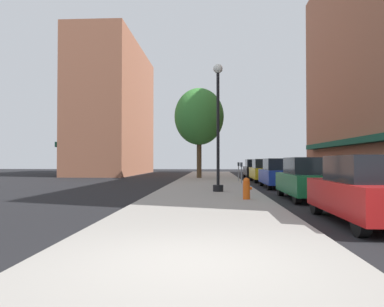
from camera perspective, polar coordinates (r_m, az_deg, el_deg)
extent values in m
plane|color=black|center=(23.56, 12.37, -4.83)|extent=(90.00, 90.00, 0.00)
cube|color=gray|center=(24.26, 2.59, -4.60)|extent=(4.80, 50.00, 0.12)
cube|color=#144C38|center=(29.54, 25.89, 2.03)|extent=(0.90, 34.00, 0.50)
cube|color=#9E6047|center=(44.07, -11.70, 6.40)|extent=(6.00, 18.00, 14.59)
cube|color=#144C38|center=(44.70, -15.87, 0.92)|extent=(0.90, 15.30, 0.50)
cylinder|color=black|center=(17.20, 4.03, -5.33)|extent=(0.48, 0.48, 0.30)
cylinder|color=black|center=(17.22, 4.01, 3.84)|extent=(0.14, 0.14, 5.20)
sphere|color=silver|center=(17.68, 4.00, 12.86)|extent=(0.44, 0.44, 0.44)
cylinder|color=#E05614|center=(13.82, 8.35, -5.68)|extent=(0.26, 0.26, 0.62)
sphere|color=#E05614|center=(13.79, 8.35, -4.19)|extent=(0.24, 0.24, 0.24)
cylinder|color=#E05614|center=(13.82, 8.93, -5.30)|extent=(0.12, 0.10, 0.10)
cylinder|color=slate|center=(23.44, 7.59, -3.28)|extent=(0.06, 0.06, 1.05)
cube|color=#33383D|center=(23.43, 7.58, -1.68)|extent=(0.14, 0.09, 0.26)
cylinder|color=slate|center=(26.00, 7.16, -3.07)|extent=(0.06, 0.06, 1.05)
cube|color=#33383D|center=(25.99, 7.15, -1.63)|extent=(0.14, 0.09, 0.26)
cylinder|color=#4C3823|center=(30.82, 1.10, -0.45)|extent=(0.40, 0.40, 3.56)
ellipsoid|color=#387F33|center=(31.04, 1.10, 5.69)|extent=(4.11, 4.11, 4.72)
cylinder|color=black|center=(11.27, 18.53, -7.22)|extent=(0.22, 0.64, 0.64)
cylinder|color=black|center=(11.78, 25.92, -6.90)|extent=(0.22, 0.64, 0.64)
cylinder|color=black|center=(8.25, 24.48, -9.44)|extent=(0.22, 0.64, 0.64)
cube|color=red|center=(9.98, 25.31, -6.12)|extent=(1.80, 4.30, 0.76)
cube|color=black|center=(9.80, 25.61, -2.11)|extent=(1.56, 2.20, 0.64)
cylinder|color=black|center=(16.74, 13.42, -5.24)|extent=(0.22, 0.64, 0.64)
cylinder|color=black|center=(17.09, 18.60, -5.13)|extent=(0.22, 0.64, 0.64)
cylinder|color=black|center=(13.62, 15.82, -6.18)|extent=(0.22, 0.64, 0.64)
cylinder|color=black|center=(14.04, 22.08, -5.99)|extent=(0.22, 0.64, 0.64)
cube|color=#196638|center=(15.33, 17.36, -4.40)|extent=(1.80, 4.30, 0.76)
cube|color=black|center=(15.16, 17.48, -1.79)|extent=(1.56, 2.20, 0.64)
cylinder|color=black|center=(23.02, 10.61, -4.12)|extent=(0.22, 0.64, 0.64)
cylinder|color=black|center=(23.27, 14.43, -4.08)|extent=(0.22, 0.64, 0.64)
cylinder|color=black|center=(19.86, 11.80, -4.60)|extent=(0.22, 0.64, 0.64)
cylinder|color=black|center=(20.15, 16.20, -4.53)|extent=(0.22, 0.64, 0.64)
cube|color=#1E389E|center=(21.54, 13.22, -3.47)|extent=(1.80, 4.30, 0.76)
cube|color=black|center=(21.38, 13.28, -1.61)|extent=(1.56, 2.20, 0.64)
cylinder|color=black|center=(28.97, 9.08, -3.51)|extent=(0.22, 0.64, 0.64)
cylinder|color=black|center=(29.17, 12.14, -3.48)|extent=(0.22, 0.64, 0.64)
cylinder|color=black|center=(25.79, 9.81, -3.80)|extent=(0.22, 0.64, 0.64)
cylinder|color=black|center=(26.02, 13.23, -3.77)|extent=(0.22, 0.64, 0.64)
cube|color=gold|center=(27.46, 11.04, -2.97)|extent=(1.80, 4.30, 0.76)
cube|color=black|center=(27.30, 11.08, -1.51)|extent=(1.56, 2.20, 0.64)
cylinder|color=black|center=(35.07, 8.06, -3.10)|extent=(0.22, 0.64, 0.64)
cylinder|color=black|center=(35.24, 10.59, -3.08)|extent=(0.22, 0.64, 0.64)
cylinder|color=black|center=(31.88, 8.54, -3.30)|extent=(0.22, 0.64, 0.64)
cylinder|color=black|center=(32.07, 11.32, -3.27)|extent=(0.22, 0.64, 0.64)
cube|color=black|center=(33.55, 9.62, -2.64)|extent=(1.80, 4.30, 0.76)
cube|color=black|center=(33.38, 9.64, -1.44)|extent=(1.56, 2.20, 0.64)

